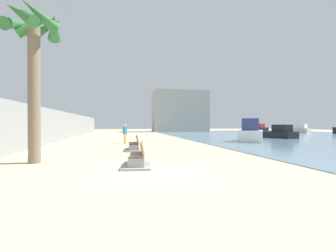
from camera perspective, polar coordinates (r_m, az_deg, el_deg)
name	(u,v)px	position (r m, az deg, el deg)	size (l,w,h in m)	color
ground_plane	(132,140)	(26.91, -8.25, -3.19)	(120.00, 120.00, 0.00)	#C6B793
seawall	(57,126)	(27.59, -24.02, 0.01)	(0.80, 64.00, 3.03)	gray
water_bay	(327,138)	(36.80, 32.45, -2.24)	(36.00, 68.00, 0.04)	#6B8EA3
palm_tree	(35,46)	(12.87, -28.08, 15.75)	(2.50, 2.57, 6.96)	#7A6651
bench_near	(137,161)	(10.22, -6.99, -7.82)	(1.31, 2.20, 0.98)	gray
bench_far	(134,147)	(16.32, -7.74, -4.72)	(1.16, 2.13, 0.98)	gray
person_walking	(125,132)	(22.04, -9.78, -1.43)	(0.39, 0.41, 1.69)	gold
boat_far_right	(251,133)	(25.16, 18.35, -1.54)	(3.97, 4.66, 2.19)	white
boat_distant	(278,133)	(32.93, 23.86, -1.47)	(2.72, 4.96, 1.60)	black
boat_far_left	(298,129)	(54.22, 27.55, -0.70)	(3.79, 4.68, 1.70)	beige
boat_nearest	(255,129)	(52.18, 19.32, -0.66)	(3.96, 5.12, 6.51)	black
harbor_building	(180,111)	(56.43, 2.71, 3.34)	(12.00, 6.00, 9.10)	#9E9E99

